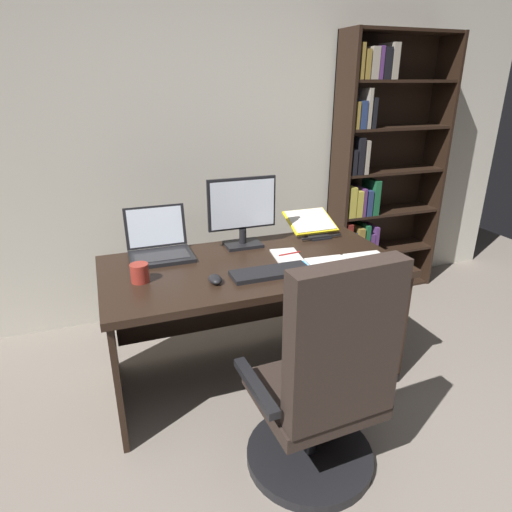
% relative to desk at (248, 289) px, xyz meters
% --- Properties ---
extents(wall_back, '(5.41, 0.12, 2.63)m').
position_rel_desk_xyz_m(wall_back, '(0.02, 0.97, 0.77)').
color(wall_back, beige).
rests_on(wall_back, ground).
extents(desk, '(1.64, 0.82, 0.74)m').
position_rel_desk_xyz_m(desk, '(0.00, 0.00, 0.00)').
color(desk, black).
rests_on(desk, ground).
extents(bookshelf, '(0.92, 0.28, 2.03)m').
position_rel_desk_xyz_m(bookshelf, '(1.36, 0.75, 0.45)').
color(bookshelf, black).
rests_on(bookshelf, ground).
extents(office_chair, '(0.63, 0.60, 1.09)m').
position_rel_desk_xyz_m(office_chair, '(0.04, -0.89, -0.08)').
color(office_chair, black).
rests_on(office_chair, ground).
extents(monitor, '(0.42, 0.16, 0.42)m').
position_rel_desk_xyz_m(monitor, '(0.04, 0.20, 0.41)').
color(monitor, black).
rests_on(monitor, desk).
extents(laptop, '(0.35, 0.32, 0.27)m').
position_rel_desk_xyz_m(laptop, '(-0.46, 0.21, 0.26)').
color(laptop, black).
rests_on(laptop, desk).
extents(keyboard, '(0.42, 0.15, 0.02)m').
position_rel_desk_xyz_m(keyboard, '(0.04, -0.26, 0.21)').
color(keyboard, black).
rests_on(keyboard, desk).
extents(computer_mouse, '(0.06, 0.10, 0.04)m').
position_rel_desk_xyz_m(computer_mouse, '(-0.26, -0.26, 0.22)').
color(computer_mouse, black).
rests_on(computer_mouse, desk).
extents(reading_stand_with_book, '(0.31, 0.30, 0.13)m').
position_rel_desk_xyz_m(reading_stand_with_book, '(0.55, 0.28, 0.27)').
color(reading_stand_with_book, black).
rests_on(reading_stand_with_book, desk).
extents(open_binder, '(0.49, 0.29, 0.02)m').
position_rel_desk_xyz_m(open_binder, '(0.50, -0.31, 0.21)').
color(open_binder, '#2D84C6').
rests_on(open_binder, desk).
extents(notepad, '(0.18, 0.23, 0.01)m').
position_rel_desk_xyz_m(notepad, '(0.22, -0.05, 0.21)').
color(notepad, silver).
rests_on(notepad, desk).
extents(pen, '(0.14, 0.02, 0.01)m').
position_rel_desk_xyz_m(pen, '(0.24, -0.05, 0.21)').
color(pen, maroon).
rests_on(pen, notepad).
extents(coffee_mug, '(0.09, 0.09, 0.10)m').
position_rel_desk_xyz_m(coffee_mug, '(-0.61, -0.12, 0.25)').
color(coffee_mug, maroon).
rests_on(coffee_mug, desk).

